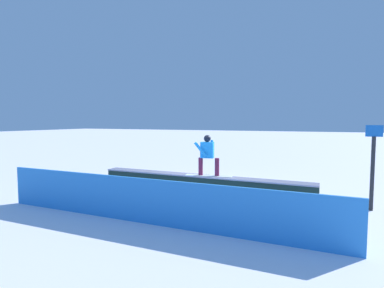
# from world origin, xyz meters

# --- Properties ---
(ground_plane) EXTENTS (120.00, 120.00, 0.00)m
(ground_plane) POSITION_xyz_m (0.00, 0.00, 0.00)
(ground_plane) COLOR white
(grind_box) EXTENTS (7.04, 0.52, 0.62)m
(grind_box) POSITION_xyz_m (0.00, 0.00, 0.28)
(grind_box) COLOR black
(grind_box) RESTS_ON ground_plane
(snowboarder) EXTENTS (1.51, 0.55, 1.29)m
(snowboarder) POSITION_xyz_m (-0.23, 0.01, 1.31)
(snowboarder) COLOR silver
(snowboarder) RESTS_ON grind_box
(safety_fence) EXTENTS (8.73, 0.11, 1.05)m
(safety_fence) POSITION_xyz_m (0.00, 3.11, 0.52)
(safety_fence) COLOR #2A82E1
(safety_fence) RESTS_ON ground_plane
(trail_marker) EXTENTS (0.40, 0.10, 2.25)m
(trail_marker) POSITION_xyz_m (-4.78, -0.18, 1.20)
(trail_marker) COLOR #262628
(trail_marker) RESTS_ON ground_plane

